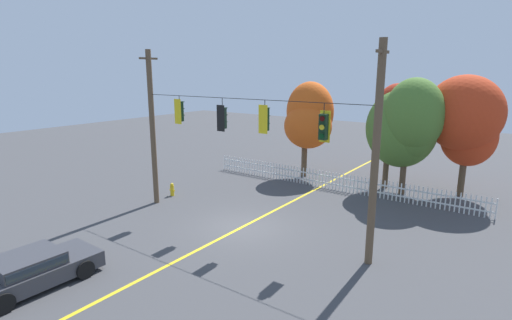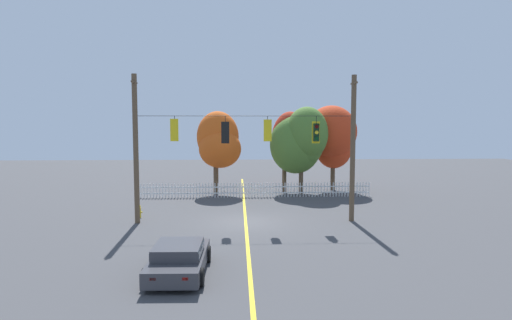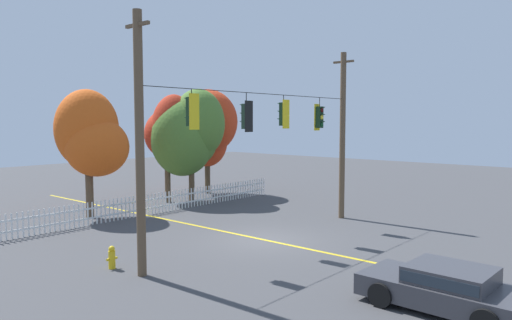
# 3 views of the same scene
# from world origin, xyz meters

# --- Properties ---
(ground) EXTENTS (80.00, 80.00, 0.00)m
(ground) POSITION_xyz_m (0.00, 0.00, 0.00)
(ground) COLOR #424244
(lane_centerline_stripe) EXTENTS (0.16, 36.00, 0.01)m
(lane_centerline_stripe) POSITION_xyz_m (0.00, 0.00, 0.00)
(lane_centerline_stripe) COLOR gold
(lane_centerline_stripe) RESTS_ON ground
(signal_support_span) EXTENTS (12.13, 1.10, 8.08)m
(signal_support_span) POSITION_xyz_m (0.00, 0.00, 4.11)
(signal_support_span) COLOR brown
(signal_support_span) RESTS_ON ground
(traffic_signal_eastbound_side) EXTENTS (0.43, 0.38, 1.36)m
(traffic_signal_eastbound_side) POSITION_xyz_m (-3.82, -0.01, 5.09)
(traffic_signal_eastbound_side) COLOR black
(traffic_signal_southbound_primary) EXTENTS (0.43, 0.38, 1.48)m
(traffic_signal_southbound_primary) POSITION_xyz_m (-1.09, -0.01, 4.95)
(traffic_signal_southbound_primary) COLOR black
(traffic_signal_westbound_side) EXTENTS (0.43, 0.38, 1.38)m
(traffic_signal_westbound_side) POSITION_xyz_m (1.21, -0.01, 5.06)
(traffic_signal_westbound_side) COLOR black
(traffic_signal_northbound_secondary) EXTENTS (0.43, 0.38, 1.50)m
(traffic_signal_northbound_secondary) POSITION_xyz_m (3.88, 0.01, 4.95)
(traffic_signal_northbound_secondary) COLOR black
(white_picket_fence) EXTENTS (17.09, 0.06, 1.06)m
(white_picket_fence) POSITION_xyz_m (0.82, 7.86, 0.53)
(white_picket_fence) COLOR white
(white_picket_fence) RESTS_ON ground
(autumn_maple_near_fence) EXTENTS (3.42, 3.30, 6.36)m
(autumn_maple_near_fence) POSITION_xyz_m (-1.88, 9.65, 3.98)
(autumn_maple_near_fence) COLOR brown
(autumn_maple_near_fence) RESTS_ON ground
(autumn_maple_mid) EXTENTS (3.04, 3.07, 6.34)m
(autumn_maple_mid) POSITION_xyz_m (3.66, 10.18, 4.03)
(autumn_maple_mid) COLOR brown
(autumn_maple_mid) RESTS_ON ground
(autumn_oak_far_east) EXTENTS (4.40, 3.74, 6.69)m
(autumn_oak_far_east) POSITION_xyz_m (4.45, 9.44, 4.10)
(autumn_oak_far_east) COLOR brown
(autumn_oak_far_east) RESTS_ON ground
(autumn_maple_far_west) EXTENTS (4.10, 3.72, 6.84)m
(autumn_maple_far_west) POSITION_xyz_m (7.16, 10.90, 4.38)
(autumn_maple_far_west) COLOR brown
(autumn_maple_far_west) RESTS_ON ground
(parked_car) EXTENTS (2.12, 4.15, 1.15)m
(parked_car) POSITION_xyz_m (-2.57, -8.10, 0.60)
(parked_car) COLOR #38383D
(parked_car) RESTS_ON ground
(fire_hydrant) EXTENTS (0.38, 0.22, 0.75)m
(fire_hydrant) POSITION_xyz_m (-6.14, 1.33, 0.37)
(fire_hydrant) COLOR gold
(fire_hydrant) RESTS_ON ground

